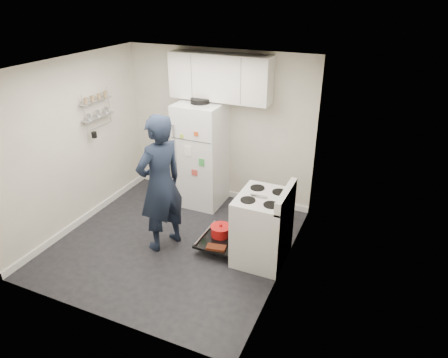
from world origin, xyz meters
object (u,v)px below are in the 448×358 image
at_px(electric_range, 261,228).
at_px(person, 160,184).
at_px(refrigerator, 201,154).
at_px(open_oven_door, 221,235).

height_order(electric_range, person, person).
bearing_deg(refrigerator, electric_range, -37.73).
relative_size(open_oven_door, person, 0.37).
xyz_separation_m(open_oven_door, refrigerator, (-0.82, 1.08, 0.68)).
bearing_deg(refrigerator, person, -87.15).
relative_size(open_oven_door, refrigerator, 0.39).
distance_m(open_oven_door, refrigerator, 1.52).
bearing_deg(open_oven_door, person, -159.68).
height_order(open_oven_door, refrigerator, refrigerator).
bearing_deg(person, open_oven_door, 131.47).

